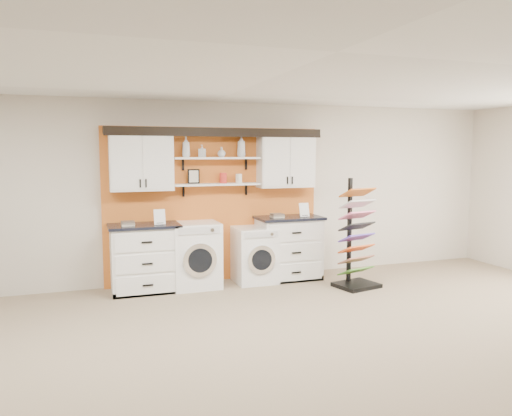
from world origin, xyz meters
name	(u,v)px	position (x,y,z in m)	size (l,w,h in m)	color
floor	(331,391)	(0.00, 0.00, 0.00)	(10.00, 10.00, 0.00)	#8C775E
ceiling	(337,52)	(0.00, 0.00, 2.80)	(10.00, 10.00, 0.00)	white
wall_back	(214,192)	(0.00, 4.00, 1.40)	(10.00, 10.00, 0.00)	beige
accent_panel	(215,205)	(0.00, 3.96, 1.20)	(3.40, 0.07, 2.40)	#CD6623
upper_cabinet_left	(141,162)	(-1.13, 3.79, 1.88)	(0.90, 0.35, 0.84)	white
upper_cabinet_right	(286,161)	(1.13, 3.79, 1.88)	(0.90, 0.35, 0.84)	white
shelf_lower	(217,184)	(0.00, 3.80, 1.53)	(1.32, 0.28, 0.03)	white
shelf_upper	(217,158)	(0.00, 3.80, 1.93)	(1.32, 0.28, 0.03)	white
crown_molding	(216,132)	(0.00, 3.81, 2.33)	(3.30, 0.41, 0.13)	black
picture_frame	(194,176)	(-0.35, 3.85, 1.66)	(0.18, 0.02, 0.22)	black
canister_red	(223,178)	(0.10, 3.80, 1.62)	(0.11, 0.11, 0.16)	red
canister_cream	(239,178)	(0.35, 3.80, 1.61)	(0.10, 0.10, 0.14)	silver
base_cabinet_left	(145,258)	(-1.13, 3.64, 0.49)	(1.01, 0.66, 0.99)	white
base_cabinet_right	(289,248)	(1.13, 3.64, 0.50)	(1.03, 0.66, 1.01)	white
washer	(195,255)	(-0.39, 3.64, 0.49)	(0.70, 0.71, 0.98)	white
dryer	(254,255)	(0.55, 3.64, 0.43)	(0.62, 0.71, 0.86)	white
sample_rack	(356,253)	(1.89, 2.86, 0.52)	(0.69, 0.61, 1.63)	black
soap_bottle_a	(186,147)	(-0.47, 3.80, 2.10)	(0.12, 0.12, 0.31)	silver
soap_bottle_b	(202,151)	(-0.23, 3.80, 2.04)	(0.08, 0.09, 0.19)	silver
soap_bottle_c	(222,152)	(0.08, 3.80, 2.02)	(0.12, 0.12, 0.15)	silver
soap_bottle_d	(241,146)	(0.39, 3.80, 2.11)	(0.13, 0.13, 0.34)	silver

